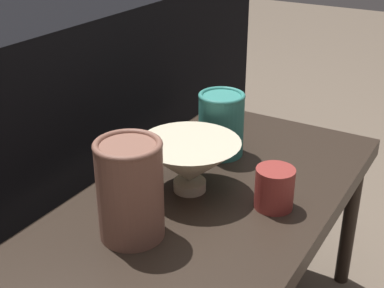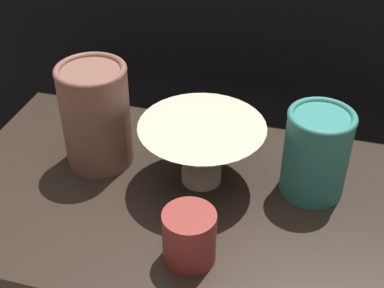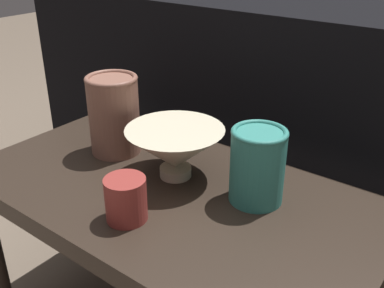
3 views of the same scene
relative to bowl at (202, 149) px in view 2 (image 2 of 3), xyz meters
name	(u,v)px [view 2 (image 2 of 3)]	position (x,y,z in m)	size (l,w,h in m)	color
table	(205,219)	(0.02, -0.04, -0.10)	(0.83, 0.45, 0.41)	#2D231C
couch_backdrop	(263,65)	(0.02, 0.54, -0.12)	(1.71, 0.50, 0.70)	black
bowl	(202,149)	(0.00, 0.00, 0.00)	(0.20, 0.20, 0.11)	beige
vase_textured_left	(96,114)	(-0.18, 0.01, 0.03)	(0.11, 0.11, 0.18)	brown
vase_colorful_right	(316,152)	(0.17, 0.02, 0.01)	(0.10, 0.10, 0.14)	teal
cup	(189,237)	(0.03, -0.17, -0.02)	(0.07, 0.07, 0.08)	maroon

